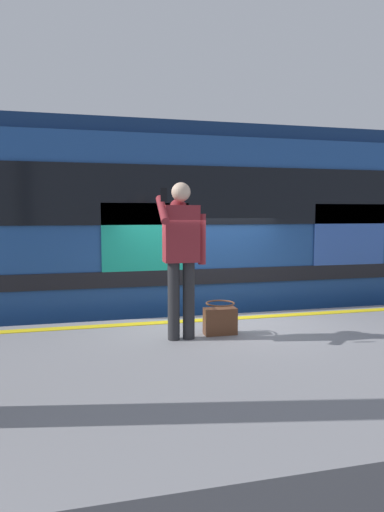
% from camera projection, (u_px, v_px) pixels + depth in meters
% --- Properties ---
extents(ground_plane, '(24.24, 24.24, 0.00)m').
position_uv_depth(ground_plane, '(209.00, 388.00, 6.49)').
color(ground_plane, '#3D3D3F').
extents(platform, '(15.20, 3.90, 1.10)m').
position_uv_depth(platform, '(260.00, 409.00, 4.56)').
color(platform, gray).
rests_on(platform, ground).
extents(safety_line, '(14.89, 0.16, 0.01)m').
position_uv_depth(safety_line, '(215.00, 319.00, 6.10)').
color(safety_line, yellow).
rests_on(safety_line, platform).
extents(track_rail_near, '(19.75, 0.08, 0.16)m').
position_uv_depth(track_rail_near, '(188.00, 354.00, 7.80)').
color(track_rail_near, slate).
rests_on(track_rail_near, ground).
extents(track_rail_far, '(19.75, 0.08, 0.16)m').
position_uv_depth(track_rail_far, '(172.00, 333.00, 9.19)').
color(track_rail_far, slate).
rests_on(track_rail_far, ground).
extents(train_carriage, '(9.92, 3.06, 3.85)m').
position_uv_depth(train_carriage, '(225.00, 219.00, 8.47)').
color(train_carriage, '#1E478C').
rests_on(train_carriage, ground).
extents(passenger, '(0.57, 0.55, 1.83)m').
position_uv_depth(passenger, '(181.00, 247.00, 5.07)').
color(passenger, '#262628').
rests_on(passenger, platform).
extents(handbag, '(0.40, 0.36, 0.40)m').
position_uv_depth(handbag, '(220.00, 319.00, 5.35)').
color(handbag, '#59331E').
rests_on(handbag, platform).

